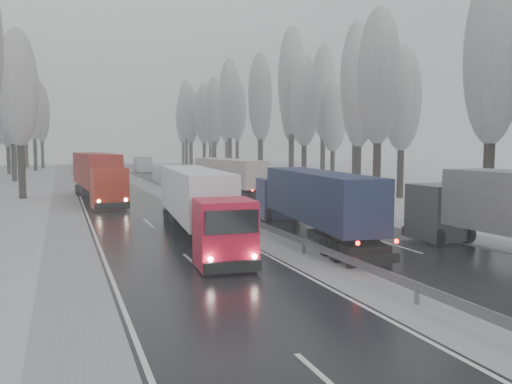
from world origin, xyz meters
TOP-DOWN VIEW (x-y plane):
  - carriageway_right at (5.25, 30.00)m, footprint 7.50×200.00m
  - carriageway_left at (-5.25, 30.00)m, footprint 7.50×200.00m
  - median_slush at (0.00, 30.00)m, footprint 3.00×200.00m
  - shoulder_right at (10.20, 30.00)m, footprint 2.40×200.00m
  - shoulder_left at (-10.20, 30.00)m, footprint 2.40×200.00m
  - median_guardrail at (0.00, 29.99)m, footprint 0.12×200.00m
  - tree_16 at (15.04, 15.67)m, footprint 3.60×3.60m
  - tree_18 at (14.51, 27.03)m, footprint 3.60×3.60m
  - tree_19 at (20.02, 31.03)m, footprint 3.60×3.60m
  - tree_20 at (17.90, 35.17)m, footprint 3.60×3.60m
  - tree_21 at (20.12, 39.17)m, footprint 3.60×3.60m
  - tree_22 at (17.02, 45.60)m, footprint 3.60×3.60m
  - tree_23 at (23.31, 49.60)m, footprint 3.60×3.60m
  - tree_24 at (17.90, 51.02)m, footprint 3.60×3.60m
  - tree_25 at (24.81, 55.02)m, footprint 3.60×3.60m
  - tree_26 at (17.56, 61.27)m, footprint 3.60×3.60m
  - tree_27 at (24.72, 65.27)m, footprint 3.60×3.60m
  - tree_28 at (16.34, 71.95)m, footprint 3.60×3.60m
  - tree_29 at (23.71, 75.95)m, footprint 3.60×3.60m
  - tree_30 at (16.56, 81.70)m, footprint 3.60×3.60m
  - tree_31 at (22.48, 85.70)m, footprint 3.60×3.60m
  - tree_32 at (16.63, 89.21)m, footprint 3.60×3.60m
  - tree_33 at (19.77, 93.21)m, footprint 3.60×3.60m
  - tree_34 at (15.73, 96.32)m, footprint 3.60×3.60m
  - tree_35 at (24.94, 100.32)m, footprint 3.60×3.60m
  - tree_36 at (17.04, 106.16)m, footprint 3.60×3.60m
  - tree_37 at (24.02, 110.16)m, footprint 3.60×3.60m
  - tree_38 at (18.73, 116.73)m, footprint 3.60×3.60m
  - tree_39 at (21.55, 120.73)m, footprint 3.60×3.60m
  - tree_62 at (-13.94, 43.73)m, footprint 3.60×3.60m
  - tree_68 at (-16.58, 69.11)m, footprint 3.60×3.60m
  - tree_70 at (-16.33, 79.19)m, footprint 3.60×3.60m
  - tree_72 at (-18.93, 88.54)m, footprint 3.60×3.60m
  - tree_74 at (-15.07, 99.33)m, footprint 3.60×3.60m
  - tree_76 at (-14.05, 108.72)m, footprint 3.60×3.60m
  - tree_77 at (-19.66, 112.72)m, footprint 3.60×3.60m
  - tree_78 at (-17.56, 115.31)m, footprint 3.60×3.60m
  - tree_79 at (-20.33, 119.31)m, footprint 3.60×3.60m
  - truck_blue_box at (2.29, 15.73)m, footprint 4.06×14.55m
  - truck_cream_box at (4.69, 38.96)m, footprint 4.02×14.62m
  - box_truck_distant at (3.75, 85.57)m, footprint 2.52×7.90m
  - truck_red_white at (-3.71, 17.35)m, footprint 3.57×14.84m
  - truck_red_red at (-7.43, 38.58)m, footprint 3.75×17.01m

SIDE VIEW (x-z plane):
  - carriageway_right at x=5.25m, z-range 0.00..0.03m
  - carriageway_left at x=-5.25m, z-range 0.00..0.03m
  - median_slush at x=0.00m, z-range 0.00..0.04m
  - shoulder_right at x=10.20m, z-range 0.00..0.04m
  - shoulder_left at x=-10.20m, z-range 0.00..0.04m
  - median_guardrail at x=0.00m, z-range 0.22..0.98m
  - box_truck_distant at x=3.75m, z-range 0.03..2.96m
  - truck_blue_box at x=2.29m, z-range 0.31..4.01m
  - truck_cream_box at x=4.69m, z-range 0.31..4.03m
  - truck_red_white at x=-3.71m, z-range 0.32..4.09m
  - truck_red_red at x=-7.43m, z-range 0.36..4.69m
  - tree_23 at x=23.31m, z-range 1.99..15.54m
  - tree_77 at x=-19.66m, z-range 2.10..16.42m
  - tree_33 at x=19.77m, z-range 2.10..16.42m
  - tree_19 at x=20.02m, z-range 2.13..16.70m
  - tree_72 at x=-18.93m, z-range 2.21..17.31m
  - tree_20 at x=17.90m, z-range 2.29..18.00m
  - tree_22 at x=17.02m, z-range 2.31..18.17m
  - tree_62 at x=-13.94m, z-range 2.34..18.38m
  - tree_39 at x=21.55m, z-range 2.36..18.54m
  - tree_37 at x=24.02m, z-range 2.38..18.75m
  - tree_16 at x=15.04m, z-range 2.40..18.93m
  - tree_18 at x=14.51m, z-range 2.41..18.99m
  - tree_68 at x=-16.58m, z-range 2.42..19.07m
  - tree_79 at x=-20.33m, z-range 2.48..19.54m
  - tree_70 at x=-16.33m, z-range 2.48..19.57m
  - tree_32 at x=16.63m, z-range 2.51..19.85m
  - tree_27 at x=24.72m, z-range 2.55..20.17m
  - tree_34 at x=15.73m, z-range 2.55..20.19m
  - tree_30 at x=16.56m, z-range 2.59..20.45m
  - tree_38 at x=18.73m, z-range 2.60..20.58m
  - tree_29 at x=23.71m, z-range 2.62..20.73m
  - tree_35 at x=24.94m, z-range 2.64..20.89m
  - tree_76 at x=-14.05m, z-range 2.68..21.23m
  - tree_31 at x=22.48m, z-range 2.68..21.26m
  - tree_21 at x=20.12m, z-range 2.69..21.31m
  - tree_26 at x=17.56m, z-range 2.71..21.49m
  - tree_25 at x=24.81m, z-range 2.80..22.24m
  - tree_78 at x=-17.56m, z-range 2.81..22.37m
  - tree_28 at x=16.34m, z-range 2.82..22.45m
  - tree_74 at x=-15.07m, z-range 2.83..22.52m
  - tree_36 at x=17.04m, z-range 2.91..23.13m
  - tree_24 at x=17.90m, z-range 2.94..23.43m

